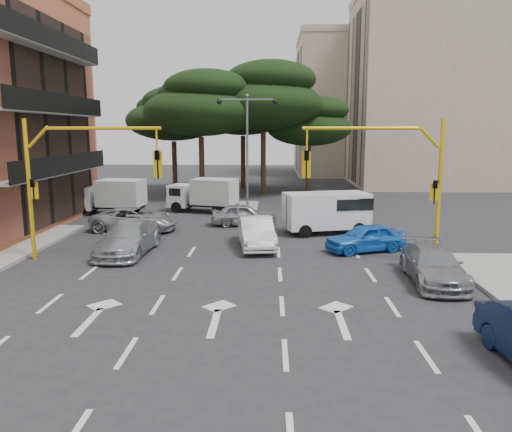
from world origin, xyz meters
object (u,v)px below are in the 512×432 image
(car_silver_cross_a, at_px, (135,219))
(signal_mast_left, at_px, (70,170))
(street_lamp_center, at_px, (247,131))
(car_white_hatch, at_px, (256,233))
(signal_mast_right, at_px, (397,170))
(box_truck_a, at_px, (109,197))
(car_blue_compact, at_px, (365,238))
(car_silver_wagon, at_px, (128,238))
(car_silver_parked, at_px, (433,265))
(box_truck_b, at_px, (203,195))
(van_white, at_px, (326,213))
(car_silver_cross_b, at_px, (244,215))

(car_silver_cross_a, bearing_deg, signal_mast_left, 177.01)
(street_lamp_center, xyz_separation_m, car_white_hatch, (0.95, -11.50, -4.71))
(signal_mast_right, distance_m, box_truck_a, 19.77)
(car_white_hatch, distance_m, car_blue_compact, 5.09)
(car_white_hatch, distance_m, car_silver_wagon, 5.91)
(street_lamp_center, relative_size, car_blue_compact, 2.08)
(signal_mast_right, bearing_deg, car_silver_wagon, 174.53)
(box_truck_a, bearing_deg, car_silver_cross_a, -143.56)
(car_silver_parked, distance_m, box_truck_b, 18.77)
(van_white, bearing_deg, box_truck_b, -145.52)
(signal_mast_left, height_order, street_lamp_center, street_lamp_center)
(car_silver_cross_a, bearing_deg, street_lamp_center, -31.03)
(car_silver_wagon, bearing_deg, car_silver_cross_b, 57.78)
(car_white_hatch, height_order, car_silver_cross_b, car_white_hatch)
(signal_mast_right, relative_size, car_silver_wagon, 1.21)
(box_truck_a, bearing_deg, car_silver_wagon, -151.73)
(street_lamp_center, bearing_deg, car_silver_cross_b, -89.27)
(car_silver_cross_a, relative_size, box_truck_a, 1.00)
(car_silver_parked, bearing_deg, car_white_hatch, 144.37)
(car_silver_wagon, height_order, box_truck_a, box_truck_a)
(car_silver_wagon, height_order, van_white, van_white)
(signal_mast_left, xyz_separation_m, car_silver_cross_a, (0.94, 6.15, -3.23))
(signal_mast_left, height_order, car_blue_compact, signal_mast_left)
(car_silver_cross_a, bearing_deg, car_blue_compact, -104.22)
(car_silver_cross_b, distance_m, van_white, 5.01)
(car_silver_wagon, distance_m, car_silver_cross_a, 5.16)
(signal_mast_left, distance_m, car_white_hatch, 8.75)
(van_white, bearing_deg, car_silver_cross_a, -105.04)
(car_white_hatch, bearing_deg, car_silver_parked, -46.35)
(car_blue_compact, relative_size, car_silver_cross_b, 0.99)
(car_silver_cross_a, height_order, car_silver_cross_b, car_silver_cross_a)
(signal_mast_left, bearing_deg, van_white, 27.45)
(box_truck_b, bearing_deg, car_silver_wagon, -173.15)
(car_silver_parked, bearing_deg, signal_mast_right, 108.82)
(signal_mast_left, distance_m, car_silver_wagon, 3.91)
(signal_mast_left, distance_m, car_silver_cross_a, 7.01)
(street_lamp_center, height_order, car_silver_cross_a, street_lamp_center)
(car_white_hatch, relative_size, car_silver_cross_a, 0.92)
(car_silver_wagon, relative_size, box_truck_b, 1.06)
(street_lamp_center, relative_size, car_silver_wagon, 1.57)
(box_truck_a, relative_size, box_truck_b, 1.01)
(car_blue_compact, xyz_separation_m, car_silver_parked, (1.60, -4.70, 0.01))
(signal_mast_right, relative_size, car_silver_parked, 1.34)
(car_silver_wagon, distance_m, car_silver_parked, 13.00)
(car_silver_cross_b, distance_m, box_truck_a, 9.78)
(box_truck_b, bearing_deg, car_blue_compact, -124.54)
(signal_mast_right, height_order, signal_mast_left, same)
(signal_mast_left, relative_size, car_silver_wagon, 1.21)
(signal_mast_right, xyz_separation_m, car_blue_compact, (-0.80, 1.85, -3.25))
(signal_mast_left, height_order, car_white_hatch, signal_mast_left)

